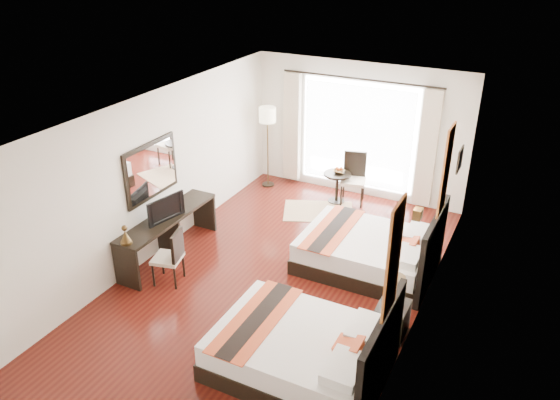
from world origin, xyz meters
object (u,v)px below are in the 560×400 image
at_px(console_desk, 169,236).
at_px(desk_chair, 169,266).
at_px(nightstand, 392,319).
at_px(television, 163,207).
at_px(bed_near, 304,350).
at_px(fruit_bowl, 339,171).
at_px(floor_lamp, 267,120).
at_px(table_lamp, 395,285).
at_px(vase, 391,309).
at_px(side_table, 337,188).
at_px(bed_far, 371,251).
at_px(window_chair, 353,188).

height_order(console_desk, desk_chair, desk_chair).
bearing_deg(nightstand, television, 177.27).
relative_size(bed_near, fruit_bowl, 8.96).
relative_size(console_desk, floor_lamp, 1.24).
relative_size(console_desk, television, 2.98).
bearing_deg(fruit_bowl, table_lamp, -58.19).
bearing_deg(nightstand, floor_lamp, 136.90).
bearing_deg(nightstand, bed_near, -123.24).
distance_m(nightstand, fruit_bowl, 4.20).
relative_size(nightstand, vase, 4.13).
relative_size(vase, desk_chair, 0.13).
distance_m(vase, floor_lamp, 5.52).
height_order(table_lamp, vase, table_lamp).
xyz_separation_m(table_lamp, vase, (0.04, -0.25, -0.22)).
bearing_deg(desk_chair, nightstand, 171.74).
distance_m(desk_chair, floor_lamp, 4.18).
bearing_deg(floor_lamp, bed_near, -57.42).
bearing_deg(table_lamp, side_table, 122.20).
distance_m(table_lamp, fruit_bowl, 4.13).
bearing_deg(side_table, bed_near, -73.25).
relative_size(bed_far, table_lamp, 5.33).
xyz_separation_m(bed_near, television, (-3.20, 1.39, 0.65)).
distance_m(bed_far, floor_lamp, 3.93).
bearing_deg(desk_chair, console_desk, -67.06).
height_order(console_desk, side_table, console_desk).
relative_size(table_lamp, television, 0.55).
height_order(table_lamp, desk_chair, desk_chair).
xyz_separation_m(bed_near, vase, (0.80, 1.00, 0.25)).
distance_m(vase, fruit_bowl, 4.36).
xyz_separation_m(bed_far, fruit_bowl, (-1.40, 2.09, 0.36)).
relative_size(table_lamp, floor_lamp, 0.23).
bearing_deg(floor_lamp, vase, -44.52).
relative_size(side_table, window_chair, 0.61).
height_order(bed_far, fruit_bowl, bed_far).
relative_size(floor_lamp, window_chair, 1.69).
height_order(nightstand, console_desk, console_desk).
height_order(bed_near, console_desk, bed_near).
height_order(floor_lamp, fruit_bowl, floor_lamp).
distance_m(television, floor_lamp, 3.47).
bearing_deg(window_chair, bed_far, 13.45).
bearing_deg(floor_lamp, table_lamp, -42.84).
height_order(bed_near, desk_chair, bed_near).
xyz_separation_m(television, fruit_bowl, (1.80, 3.37, -0.30)).
height_order(bed_near, fruit_bowl, bed_near).
xyz_separation_m(bed_far, desk_chair, (-2.72, -1.84, -0.03)).
distance_m(vase, side_table, 4.34).
relative_size(table_lamp, vase, 3.36).
bearing_deg(console_desk, fruit_bowl, 61.00).
xyz_separation_m(side_table, window_chair, (0.30, 0.13, -0.00)).
relative_size(table_lamp, desk_chair, 0.44).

